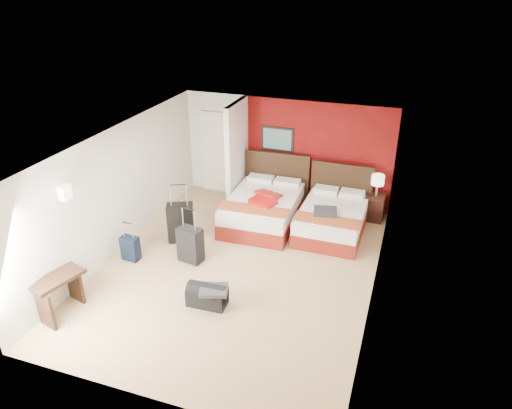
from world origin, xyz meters
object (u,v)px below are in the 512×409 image
at_px(desk, 60,295).
at_px(suitcase_black, 181,224).
at_px(suitcase_charcoal, 190,246).
at_px(duffel_bag, 207,296).
at_px(red_suitcase_open, 266,198).
at_px(bed_left, 263,210).
at_px(suitcase_navy, 131,249).
at_px(nightstand, 374,208).
at_px(table_lamp, 377,186).
at_px(bed_right, 332,221).

bearing_deg(desk, suitcase_black, 89.18).
bearing_deg(suitcase_charcoal, desk, -110.81).
bearing_deg(duffel_bag, red_suitcase_open, 86.80).
height_order(suitcase_charcoal, duffel_bag, suitcase_charcoal).
bearing_deg(bed_left, suitcase_navy, -132.41).
height_order(suitcase_navy, desk, desk).
distance_m(bed_left, nightstand, 2.53).
relative_size(bed_left, suitcase_navy, 4.42).
bearing_deg(suitcase_charcoal, duffel_bag, -41.79).
bearing_deg(table_lamp, red_suitcase_open, -154.23).
bearing_deg(duffel_bag, nightstand, 58.57).
bearing_deg(suitcase_black, suitcase_charcoal, -74.46).
distance_m(suitcase_black, suitcase_charcoal, 0.83).
distance_m(table_lamp, suitcase_charcoal, 4.33).
xyz_separation_m(bed_left, duffel_bag, (0.02, -3.07, -0.15)).
height_order(red_suitcase_open, duffel_bag, red_suitcase_open).
bearing_deg(duffel_bag, suitcase_black, 126.16).
relative_size(bed_left, red_suitcase_open, 2.79).
bearing_deg(bed_right, suitcase_charcoal, -138.98).
bearing_deg(suitcase_charcoal, nightstand, 54.01).
bearing_deg(table_lamp, bed_right, -131.17).
height_order(bed_left, desk, desk).
height_order(red_suitcase_open, suitcase_black, suitcase_black).
bearing_deg(suitcase_charcoal, bed_left, 78.21).
relative_size(table_lamp, desk, 0.59).
relative_size(nightstand, table_lamp, 1.16).
height_order(suitcase_navy, duffel_bag, suitcase_navy).
bearing_deg(suitcase_black, duffel_bag, -76.04).
distance_m(red_suitcase_open, desk, 4.55).
bearing_deg(suitcase_charcoal, bed_right, 51.62).
height_order(suitcase_charcoal, desk, desk).
bearing_deg(bed_left, table_lamp, 20.96).
bearing_deg(desk, nightstand, 63.51).
distance_m(bed_left, table_lamp, 2.59).
distance_m(bed_right, suitcase_navy, 4.21).
distance_m(nightstand, duffel_bag, 4.67).
distance_m(bed_right, desk, 5.52).
relative_size(red_suitcase_open, suitcase_charcoal, 1.10).
xyz_separation_m(suitcase_black, duffel_bag, (1.38, -1.77, -0.23)).
relative_size(nightstand, duffel_bag, 0.88).
relative_size(bed_right, duffel_bag, 2.88).
bearing_deg(desk, red_suitcase_open, 75.58).
bearing_deg(suitcase_charcoal, table_lamp, 54.01).
bearing_deg(bed_left, red_suitcase_open, -46.79).
xyz_separation_m(suitcase_charcoal, desk, (-1.32, -2.10, 0.01)).
relative_size(red_suitcase_open, duffel_bag, 1.14).
height_order(nightstand, duffel_bag, nightstand).
bearing_deg(bed_right, table_lamp, 49.54).
xyz_separation_m(suitcase_navy, desk, (-0.19, -1.76, 0.12)).
relative_size(red_suitcase_open, suitcase_navy, 1.58).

